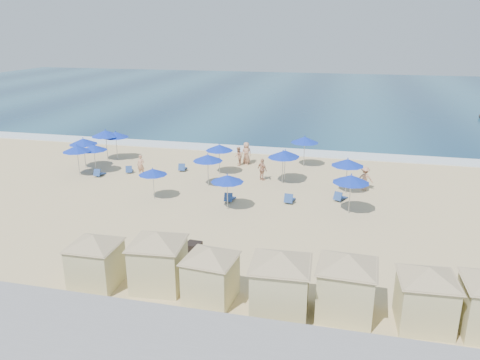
{
  "coord_description": "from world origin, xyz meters",
  "views": [
    {
      "loc": [
        7.56,
        -25.86,
        10.86
      ],
      "look_at": [
        0.59,
        3.0,
        1.17
      ],
      "focal_mm": 35.0,
      "sensor_mm": 36.0,
      "label": 1
    }
  ],
  "objects_px": {
    "umbrella_1": "(77,149)",
    "beachgoer_3": "(365,178)",
    "umbrella_6": "(227,178)",
    "umbrella_13": "(94,148)",
    "cabana_0": "(95,254)",
    "umbrella_10": "(348,162)",
    "trash_bin": "(194,250)",
    "umbrella_7": "(285,153)",
    "umbrella_5": "(208,158)",
    "beachgoer_4": "(246,153)",
    "umbrella_2": "(116,135)",
    "cabana_1": "(158,252)",
    "umbrella_8": "(283,154)",
    "umbrella_9": "(305,140)",
    "beachgoer_0": "(141,165)",
    "beachgoer_5": "(246,154)",
    "umbrella_11": "(351,179)",
    "umbrella_0": "(83,141)",
    "cabana_3": "(281,275)",
    "beachgoer_2": "(262,170)",
    "cabana_4": "(347,277)",
    "umbrella_12": "(106,133)",
    "cabana_2": "(210,267)",
    "beachgoer_1": "(238,156)",
    "umbrella_4": "(219,148)",
    "cabana_5": "(427,289)"
  },
  "relations": [
    {
      "from": "umbrella_7",
      "to": "trash_bin",
      "type": "bearing_deg",
      "value": -101.52
    },
    {
      "from": "cabana_2",
      "to": "cabana_3",
      "type": "height_order",
      "value": "cabana_3"
    },
    {
      "from": "cabana_5",
      "to": "umbrella_12",
      "type": "bearing_deg",
      "value": 141.62
    },
    {
      "from": "cabana_5",
      "to": "umbrella_5",
      "type": "xyz_separation_m",
      "value": [
        -12.89,
        13.87,
        0.56
      ]
    },
    {
      "from": "umbrella_13",
      "to": "beachgoer_5",
      "type": "bearing_deg",
      "value": 24.06
    },
    {
      "from": "umbrella_5",
      "to": "umbrella_13",
      "type": "xyz_separation_m",
      "value": [
        -9.6,
        1.12,
        -0.1
      ]
    },
    {
      "from": "trash_bin",
      "to": "cabana_5",
      "type": "bearing_deg",
      "value": -14.26
    },
    {
      "from": "umbrella_11",
      "to": "cabana_1",
      "type": "bearing_deg",
      "value": -126.53
    },
    {
      "from": "cabana_0",
      "to": "umbrella_6",
      "type": "height_order",
      "value": "cabana_0"
    },
    {
      "from": "umbrella_6",
      "to": "beachgoer_0",
      "type": "relative_size",
      "value": 1.45
    },
    {
      "from": "beachgoer_3",
      "to": "cabana_3",
      "type": "bearing_deg",
      "value": 80.98
    },
    {
      "from": "umbrella_5",
      "to": "umbrella_8",
      "type": "bearing_deg",
      "value": 20.61
    },
    {
      "from": "beachgoer_4",
      "to": "cabana_3",
      "type": "bearing_deg",
      "value": 70.86
    },
    {
      "from": "umbrella_1",
      "to": "umbrella_5",
      "type": "xyz_separation_m",
      "value": [
        10.42,
        -0.12,
        -0.02
      ]
    },
    {
      "from": "umbrella_4",
      "to": "beachgoer_2",
      "type": "distance_m",
      "value": 3.84
    },
    {
      "from": "cabana_3",
      "to": "umbrella_5",
      "type": "relative_size",
      "value": 1.93
    },
    {
      "from": "umbrella_0",
      "to": "umbrella_6",
      "type": "bearing_deg",
      "value": -24.16
    },
    {
      "from": "trash_bin",
      "to": "cabana_1",
      "type": "xyz_separation_m",
      "value": [
        -0.53,
        -3.07,
        1.29
      ]
    },
    {
      "from": "umbrella_9",
      "to": "beachgoer_2",
      "type": "xyz_separation_m",
      "value": [
        -2.63,
        -4.43,
        -1.41
      ]
    },
    {
      "from": "cabana_0",
      "to": "umbrella_10",
      "type": "relative_size",
      "value": 1.67
    },
    {
      "from": "cabana_4",
      "to": "umbrella_12",
      "type": "distance_m",
      "value": 27.59
    },
    {
      "from": "cabana_3",
      "to": "umbrella_5",
      "type": "distance_m",
      "value": 16.17
    },
    {
      "from": "umbrella_1",
      "to": "umbrella_9",
      "type": "xyz_separation_m",
      "value": [
        16.54,
        6.6,
        0.09
      ]
    },
    {
      "from": "beachgoer_3",
      "to": "beachgoer_4",
      "type": "height_order",
      "value": "beachgoer_4"
    },
    {
      "from": "umbrella_11",
      "to": "beachgoer_0",
      "type": "height_order",
      "value": "umbrella_11"
    },
    {
      "from": "umbrella_0",
      "to": "umbrella_7",
      "type": "height_order",
      "value": "umbrella_0"
    },
    {
      "from": "cabana_1",
      "to": "beachgoer_0",
      "type": "height_order",
      "value": "cabana_1"
    },
    {
      "from": "umbrella_0",
      "to": "beachgoer_2",
      "type": "relative_size",
      "value": 1.55
    },
    {
      "from": "umbrella_7",
      "to": "umbrella_5",
      "type": "bearing_deg",
      "value": -154.84
    },
    {
      "from": "umbrella_4",
      "to": "umbrella_7",
      "type": "xyz_separation_m",
      "value": [
        5.19,
        -0.66,
        0.03
      ]
    },
    {
      "from": "cabana_0",
      "to": "umbrella_5",
      "type": "xyz_separation_m",
      "value": [
        0.74,
        14.13,
        0.6
      ]
    },
    {
      "from": "umbrella_1",
      "to": "umbrella_2",
      "type": "bearing_deg",
      "value": 82.85
    },
    {
      "from": "umbrella_9",
      "to": "beachgoer_0",
      "type": "distance_m",
      "value": 13.18
    },
    {
      "from": "umbrella_1",
      "to": "beachgoer_3",
      "type": "distance_m",
      "value": 21.41
    },
    {
      "from": "cabana_1",
      "to": "umbrella_2",
      "type": "xyz_separation_m",
      "value": [
        -11.79,
        18.68,
        0.54
      ]
    },
    {
      "from": "cabana_0",
      "to": "beachgoer_2",
      "type": "xyz_separation_m",
      "value": [
        4.23,
        16.43,
        -0.69
      ]
    },
    {
      "from": "umbrella_0",
      "to": "umbrella_13",
      "type": "distance_m",
      "value": 1.75
    },
    {
      "from": "umbrella_12",
      "to": "umbrella_0",
      "type": "bearing_deg",
      "value": -102.12
    },
    {
      "from": "umbrella_10",
      "to": "umbrella_12",
      "type": "height_order",
      "value": "umbrella_12"
    },
    {
      "from": "umbrella_9",
      "to": "umbrella_13",
      "type": "relative_size",
      "value": 1.11
    },
    {
      "from": "umbrella_2",
      "to": "beachgoer_4",
      "type": "relative_size",
      "value": 1.4
    },
    {
      "from": "cabana_4",
      "to": "umbrella_13",
      "type": "bearing_deg",
      "value": 142.61
    },
    {
      "from": "umbrella_2",
      "to": "umbrella_8",
      "type": "bearing_deg",
      "value": -12.03
    },
    {
      "from": "cabana_2",
      "to": "beachgoer_1",
      "type": "relative_size",
      "value": 2.67
    },
    {
      "from": "beachgoer_2",
      "to": "umbrella_2",
      "type": "bearing_deg",
      "value": 26.4
    },
    {
      "from": "umbrella_6",
      "to": "umbrella_13",
      "type": "relative_size",
      "value": 1.0
    },
    {
      "from": "trash_bin",
      "to": "umbrella_5",
      "type": "relative_size",
      "value": 0.29
    },
    {
      "from": "trash_bin",
      "to": "beachgoer_3",
      "type": "distance_m",
      "value": 14.89
    },
    {
      "from": "umbrella_11",
      "to": "beachgoer_4",
      "type": "distance_m",
      "value": 12.83
    },
    {
      "from": "cabana_1",
      "to": "umbrella_8",
      "type": "xyz_separation_m",
      "value": [
        3.08,
        15.51,
        0.54
      ]
    }
  ]
}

